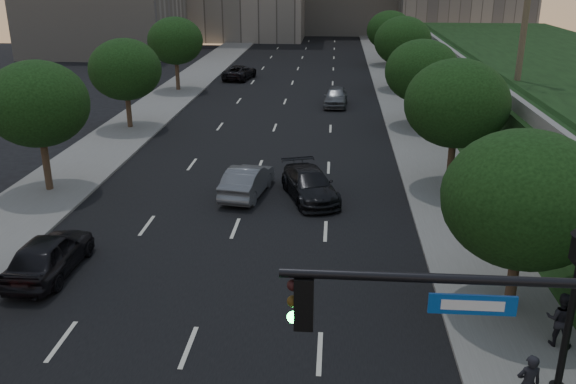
# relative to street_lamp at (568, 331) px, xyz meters

# --- Properties ---
(road_surface) EXTENTS (16.00, 140.00, 0.02)m
(road_surface) POSITION_rel_street_lamp_xyz_m (-10.03, 27.33, -2.62)
(road_surface) COLOR black
(road_surface) RESTS_ON ground
(sidewalk_right) EXTENTS (4.50, 140.00, 0.15)m
(sidewalk_right) POSITION_rel_street_lamp_xyz_m (0.22, 27.33, -2.56)
(sidewalk_right) COLOR slate
(sidewalk_right) RESTS_ON ground
(sidewalk_left) EXTENTS (4.50, 140.00, 0.15)m
(sidewalk_left) POSITION_rel_street_lamp_xyz_m (-20.28, 27.33, -2.56)
(sidewalk_left) COLOR slate
(sidewalk_left) RESTS_ON ground
(parapet_wall) EXTENTS (0.35, 90.00, 0.70)m
(parapet_wall) POSITION_rel_street_lamp_xyz_m (3.47, 25.33, 1.72)
(parapet_wall) COLOR slate
(parapet_wall) RESTS_ON embankment
(tree_right_a) EXTENTS (5.20, 5.20, 6.24)m
(tree_right_a) POSITION_rel_street_lamp_xyz_m (0.27, 5.33, 1.39)
(tree_right_a) COLOR #38281C
(tree_right_a) RESTS_ON ground
(tree_right_b) EXTENTS (5.20, 5.20, 6.74)m
(tree_right_b) POSITION_rel_street_lamp_xyz_m (0.27, 17.33, 1.88)
(tree_right_b) COLOR #38281C
(tree_right_b) RESTS_ON ground
(tree_right_c) EXTENTS (5.20, 5.20, 6.24)m
(tree_right_c) POSITION_rel_street_lamp_xyz_m (0.27, 30.33, 1.39)
(tree_right_c) COLOR #38281C
(tree_right_c) RESTS_ON ground
(tree_right_d) EXTENTS (5.20, 5.20, 6.74)m
(tree_right_d) POSITION_rel_street_lamp_xyz_m (0.27, 44.33, 1.88)
(tree_right_d) COLOR #38281C
(tree_right_d) RESTS_ON ground
(tree_right_e) EXTENTS (5.20, 5.20, 6.24)m
(tree_right_e) POSITION_rel_street_lamp_xyz_m (0.27, 59.33, 1.39)
(tree_right_e) COLOR #38281C
(tree_right_e) RESTS_ON ground
(tree_left_b) EXTENTS (5.00, 5.00, 6.71)m
(tree_left_b) POSITION_rel_street_lamp_xyz_m (-20.33, 15.33, 1.94)
(tree_left_b) COLOR #38281C
(tree_left_b) RESTS_ON ground
(tree_left_c) EXTENTS (5.00, 5.00, 6.34)m
(tree_left_c) POSITION_rel_street_lamp_xyz_m (-20.33, 28.33, 1.57)
(tree_left_c) COLOR #38281C
(tree_left_c) RESTS_ON ground
(tree_left_d) EXTENTS (5.00, 5.00, 6.71)m
(tree_left_d) POSITION_rel_street_lamp_xyz_m (-20.33, 42.33, 1.94)
(tree_left_d) COLOR #38281C
(tree_left_d) RESTS_ON ground
(street_lamp) EXTENTS (0.64, 0.64, 5.62)m
(street_lamp) POSITION_rel_street_lamp_xyz_m (0.00, 0.00, 0.00)
(street_lamp) COLOR black
(street_lamp) RESTS_ON ground
(sedan_near_left) EXTENTS (1.96, 4.78, 1.62)m
(sedan_near_left) POSITION_rel_street_lamp_xyz_m (-16.29, 6.64, -1.82)
(sedan_near_left) COLOR black
(sedan_near_left) RESTS_ON ground
(sedan_mid_left) EXTENTS (2.36, 4.91, 1.55)m
(sedan_mid_left) POSITION_rel_street_lamp_xyz_m (-10.07, 15.62, -1.86)
(sedan_mid_left) COLOR slate
(sedan_mid_left) RESTS_ON ground
(sedan_far_left) EXTENTS (3.26, 5.51, 1.44)m
(sedan_far_left) POSITION_rel_street_lamp_xyz_m (-15.57, 49.08, -1.92)
(sedan_far_left) COLOR black
(sedan_far_left) RESTS_ON ground
(sedan_near_right) EXTENTS (3.55, 5.46, 1.47)m
(sedan_near_right) POSITION_rel_street_lamp_xyz_m (-6.90, 15.37, -1.90)
(sedan_near_right) COLOR black
(sedan_near_right) RESTS_ON ground
(sedan_far_right) EXTENTS (2.08, 4.71, 1.58)m
(sedan_far_right) POSITION_rel_street_lamp_xyz_m (-5.71, 37.00, -1.85)
(sedan_far_right) COLOR slate
(sedan_far_right) RESTS_ON ground
(pedestrian_a) EXTENTS (0.67, 0.48, 1.73)m
(pedestrian_a) POSITION_rel_street_lamp_xyz_m (-0.71, 0.01, -1.62)
(pedestrian_a) COLOR black
(pedestrian_a) RESTS_ON sidewalk_right
(pedestrian_b) EXTENTS (1.03, 0.93, 1.75)m
(pedestrian_b) POSITION_rel_street_lamp_xyz_m (1.13, 3.17, -1.61)
(pedestrian_b) COLOR black
(pedestrian_b) RESTS_ON sidewalk_right
(pedestrian_c) EXTENTS (0.97, 0.50, 1.58)m
(pedestrian_c) POSITION_rel_street_lamp_xyz_m (0.85, 11.16, -1.69)
(pedestrian_c) COLOR black
(pedestrian_c) RESTS_ON sidewalk_right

